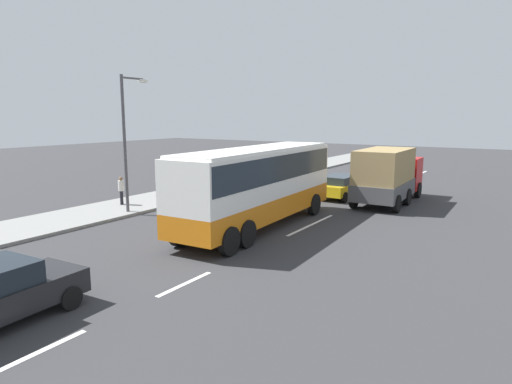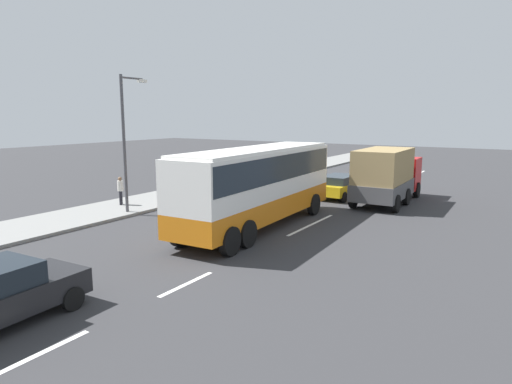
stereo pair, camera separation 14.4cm
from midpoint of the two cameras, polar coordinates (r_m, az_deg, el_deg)
name	(u,v)px [view 1 (the left image)]	position (r m, az deg, el deg)	size (l,w,h in m)	color
ground_plane	(254,225)	(21.08, -0.06, -4.26)	(120.00, 120.00, 0.00)	#333335
sidewalk_curb	(132,205)	(26.34, -15.36, -1.61)	(80.00, 4.00, 0.15)	gray
lane_centreline	(321,220)	(22.31, 8.48, -3.57)	(45.58, 0.16, 0.01)	white
coach_bus	(258,179)	(20.23, 0.51, 1.67)	(10.82, 2.99, 3.66)	orange
cargo_truck	(388,174)	(27.23, 16.61, 2.17)	(7.07, 2.75, 3.22)	red
car_yellow_taxi	(341,185)	(28.61, 10.97, 0.85)	(4.61, 2.11, 1.42)	gold
pedestrian_near_curb	(121,189)	(26.11, -16.66, 0.41)	(0.32, 0.32, 1.57)	black
pedestrian_at_crossing	(235,173)	(31.67, -2.51, 2.38)	(0.32, 0.32, 1.57)	black
street_lamp	(127,134)	(23.91, -15.98, 7.09)	(1.74, 0.24, 6.97)	#47474C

